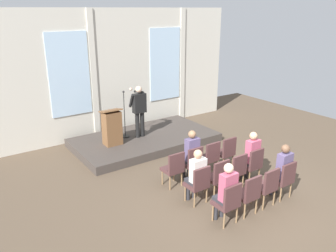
% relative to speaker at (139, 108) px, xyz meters
% --- Properties ---
extents(ground_plane, '(15.50, 15.50, 0.00)m').
position_rel_speaker_xyz_m(ground_plane, '(0.15, -4.47, -1.25)').
color(ground_plane, brown).
extents(rear_partition, '(9.20, 0.14, 4.30)m').
position_rel_speaker_xyz_m(rear_partition, '(0.17, 1.49, 0.91)').
color(rear_partition, beige).
rests_on(rear_partition, ground).
extents(stage_platform, '(4.59, 2.54, 0.26)m').
position_rel_speaker_xyz_m(stage_platform, '(0.15, -0.08, -1.12)').
color(stage_platform, '#3F3833').
rests_on(stage_platform, ground).
extents(speaker, '(0.51, 0.69, 1.70)m').
position_rel_speaker_xyz_m(speaker, '(0.00, 0.00, 0.00)').
color(speaker, black).
rests_on(speaker, stage_platform).
extents(mic_stand, '(0.28, 0.28, 1.55)m').
position_rel_speaker_xyz_m(mic_stand, '(-0.41, 0.25, -0.65)').
color(mic_stand, black).
rests_on(mic_stand, stage_platform).
extents(lectern, '(0.60, 0.48, 1.16)m').
position_rel_speaker_xyz_m(lectern, '(-1.03, -0.10, -0.43)').
color(lectern, brown).
rests_on(lectern, stage_platform).
extents(chair_r0_c0, '(0.46, 0.44, 0.94)m').
position_rel_speaker_xyz_m(chair_r0_c0, '(-0.75, -2.97, -0.71)').
color(chair_r0_c0, olive).
rests_on(chair_r0_c0, ground).
extents(chair_r0_c1, '(0.46, 0.44, 0.94)m').
position_rel_speaker_xyz_m(chair_r0_c1, '(-0.15, -2.97, -0.71)').
color(chair_r0_c1, olive).
rests_on(chair_r0_c1, ground).
extents(audience_r0_c1, '(0.36, 0.39, 1.37)m').
position_rel_speaker_xyz_m(audience_r0_c1, '(-0.15, -2.89, -0.49)').
color(audience_r0_c1, '#2D2D33').
rests_on(audience_r0_c1, ground).
extents(chair_r0_c2, '(0.46, 0.44, 0.94)m').
position_rel_speaker_xyz_m(chair_r0_c2, '(0.45, -2.97, -0.71)').
color(chair_r0_c2, olive).
rests_on(chair_r0_c2, ground).
extents(chair_r0_c3, '(0.46, 0.44, 0.94)m').
position_rel_speaker_xyz_m(chair_r0_c3, '(1.04, -2.97, -0.71)').
color(chair_r0_c3, olive).
rests_on(chair_r0_c3, ground).
extents(chair_r1_c0, '(0.46, 0.44, 0.94)m').
position_rel_speaker_xyz_m(chair_r1_c0, '(-0.75, -3.92, -0.71)').
color(chair_r1_c0, olive).
rests_on(chair_r1_c0, ground).
extents(audience_r1_c0, '(0.36, 0.39, 1.32)m').
position_rel_speaker_xyz_m(audience_r1_c0, '(-0.75, -3.84, -0.51)').
color(audience_r1_c0, '#2D2D33').
rests_on(audience_r1_c0, ground).
extents(chair_r1_c1, '(0.46, 0.44, 0.94)m').
position_rel_speaker_xyz_m(chair_r1_c1, '(-0.15, -3.92, -0.71)').
color(chair_r1_c1, olive).
rests_on(chair_r1_c1, ground).
extents(chair_r1_c2, '(0.46, 0.44, 0.94)m').
position_rel_speaker_xyz_m(chair_r1_c2, '(0.45, -3.92, -0.71)').
color(chair_r1_c2, olive).
rests_on(chair_r1_c2, ground).
extents(chair_r1_c3, '(0.46, 0.44, 0.94)m').
position_rel_speaker_xyz_m(chair_r1_c3, '(1.04, -3.92, -0.71)').
color(chair_r1_c3, olive).
rests_on(chair_r1_c3, ground).
extents(audience_r1_c3, '(0.36, 0.39, 1.37)m').
position_rel_speaker_xyz_m(audience_r1_c3, '(1.04, -3.85, -0.49)').
color(audience_r1_c3, '#2D2D33').
rests_on(audience_r1_c3, ground).
extents(chair_r2_c0, '(0.46, 0.44, 0.94)m').
position_rel_speaker_xyz_m(chair_r2_c0, '(-0.75, -4.88, -0.71)').
color(chair_r2_c0, olive).
rests_on(chair_r2_c0, ground).
extents(audience_r2_c0, '(0.36, 0.39, 1.36)m').
position_rel_speaker_xyz_m(audience_r2_c0, '(-0.75, -4.80, -0.49)').
color(audience_r2_c0, '#2D2D33').
rests_on(audience_r2_c0, ground).
extents(chair_r2_c1, '(0.46, 0.44, 0.94)m').
position_rel_speaker_xyz_m(chair_r2_c1, '(-0.15, -4.88, -0.71)').
color(chair_r2_c1, olive).
rests_on(chair_r2_c1, ground).
extents(chair_r2_c2, '(0.46, 0.44, 0.94)m').
position_rel_speaker_xyz_m(chair_r2_c2, '(0.45, -4.88, -0.71)').
color(chair_r2_c2, olive).
rests_on(chair_r2_c2, ground).
extents(chair_r2_c3, '(0.46, 0.44, 0.94)m').
position_rel_speaker_xyz_m(chair_r2_c3, '(1.04, -4.88, -0.71)').
color(chair_r2_c3, olive).
rests_on(chair_r2_c3, ground).
extents(audience_r2_c3, '(0.36, 0.39, 1.35)m').
position_rel_speaker_xyz_m(audience_r2_c3, '(1.04, -4.80, -0.50)').
color(audience_r2_c3, '#2D2D33').
rests_on(audience_r2_c3, ground).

